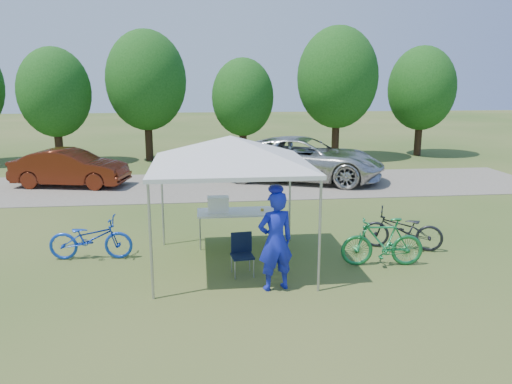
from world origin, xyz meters
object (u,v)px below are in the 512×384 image
(minivan, at_px, (304,159))
(folding_chair, at_px, (242,250))
(bike_blue, at_px, (91,238))
(sedan, at_px, (70,168))
(folding_table, at_px, (239,213))
(cooler, at_px, (218,204))
(bike_dark, at_px, (402,229))
(bike_green, at_px, (382,242))
(cyclist, at_px, (275,241))

(minivan, bearing_deg, folding_chair, -177.61)
(bike_blue, xyz_separation_m, sedan, (-2.28, 7.78, 0.23))
(folding_table, relative_size, cooler, 3.93)
(bike_dark, xyz_separation_m, minivan, (-0.59, 8.02, 0.38))
(folding_chair, xyz_separation_m, bike_dark, (3.77, 1.03, -0.02))
(sedan, bearing_deg, folding_chair, -136.65)
(cooler, bearing_deg, bike_dark, -10.94)
(minivan, bearing_deg, bike_green, -159.77)
(minivan, bearing_deg, cyclist, -173.17)
(folding_chair, distance_m, cyclist, 1.10)
(bike_blue, bearing_deg, cyclist, -115.69)
(cooler, bearing_deg, minivan, 63.64)
(sedan, bearing_deg, minivan, -77.45)
(folding_table, height_order, minivan, minivan)
(bike_blue, height_order, bike_green, bike_green)
(bike_green, bearing_deg, cyclist, -62.97)
(cyclist, bearing_deg, folding_table, -95.40)
(minivan, xyz_separation_m, sedan, (-8.64, -0.07, -0.16))
(bike_green, height_order, sedan, sedan)
(bike_green, distance_m, sedan, 12.23)
(bike_dark, bearing_deg, folding_chair, -52.98)
(bike_blue, bearing_deg, bike_dark, -88.37)
(cooler, relative_size, sedan, 0.12)
(bike_green, bearing_deg, bike_blue, -94.46)
(folding_table, distance_m, cyclist, 2.72)
(folding_table, distance_m, bike_dark, 3.78)
(folding_chair, height_order, bike_blue, bike_blue)
(folding_table, height_order, folding_chair, folding_chair)
(cyclist, bearing_deg, sedan, -73.52)
(folding_chair, height_order, cyclist, cyclist)
(cyclist, xyz_separation_m, bike_blue, (-3.72, 2.04, -0.47))
(folding_chair, xyz_separation_m, sedan, (-5.46, 8.98, 0.21))
(bike_dark, height_order, sedan, sedan)
(folding_chair, bearing_deg, cyclist, -63.66)
(cooler, xyz_separation_m, minivan, (3.57, 7.21, -0.13))
(bike_blue, height_order, sedan, sedan)
(cooler, height_order, bike_blue, cooler)
(cyclist, relative_size, sedan, 0.46)
(bike_green, xyz_separation_m, minivan, (0.24, 8.96, 0.34))
(bike_dark, bearing_deg, bike_green, -19.82)
(bike_dark, distance_m, sedan, 12.18)
(folding_table, relative_size, bike_dark, 1.09)
(bike_green, bearing_deg, cooler, -111.85)
(folding_chair, bearing_deg, bike_dark, 8.61)
(folding_table, height_order, bike_dark, bike_dark)
(cooler, xyz_separation_m, cyclist, (0.94, -2.68, -0.05))
(bike_blue, bearing_deg, sedan, 19.30)
(folding_chair, bearing_deg, bike_green, -4.85)
(cooler, bearing_deg, sedan, 125.35)
(cyclist, relative_size, bike_dark, 1.05)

